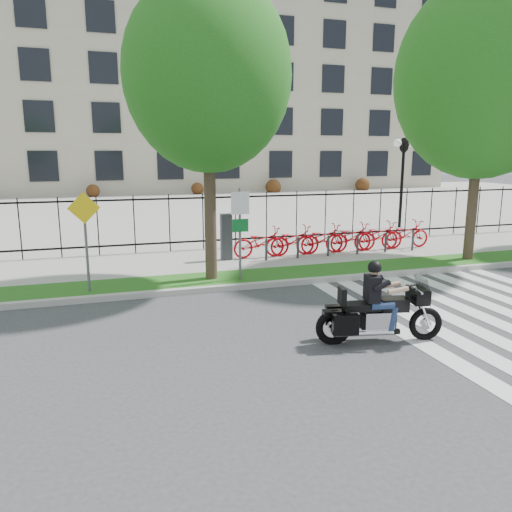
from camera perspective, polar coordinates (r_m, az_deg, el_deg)
name	(u,v)px	position (r m, az deg, el deg)	size (l,w,h in m)	color
ground	(302,344)	(9.67, 5.31, -10.03)	(120.00, 120.00, 0.00)	#353537
curb	(243,286)	(13.32, -1.54, -3.50)	(60.00, 0.20, 0.15)	#A6A39C
grass_verge	(234,279)	(14.11, -2.49, -2.63)	(60.00, 1.50, 0.15)	#1E5515
sidewalk	(215,261)	(16.47, -4.76, -0.56)	(60.00, 3.50, 0.15)	#98958E
plaza	(155,207)	(33.63, -11.48, 5.51)	(80.00, 34.00, 0.10)	#98958E
crosswalk_stripes	(506,319)	(12.28, 26.69, -6.45)	(5.70, 8.00, 0.01)	silver
iron_fence	(203,222)	(17.97, -6.07, 3.93)	(30.00, 0.06, 2.00)	black
office_building	(128,86)	(53.67, -14.40, 18.26)	(60.00, 21.90, 20.15)	#ACA08B
lamp_post_right	(403,161)	(24.36, 16.47, 10.42)	(1.06, 0.70, 4.25)	black
street_tree_1	(208,75)	(13.65, -5.54, 19.88)	(4.35, 4.35, 7.89)	#3B2820
street_tree_2	(483,78)	(17.64, 24.56, 18.02)	(5.36, 5.36, 8.75)	#3B2820
bike_share_station	(335,238)	(17.54, 9.00, 2.04)	(7.84, 0.88, 1.50)	#2D2D33
sign_pole_regulatory	(240,222)	(13.46, -1.83, 3.90)	(0.50, 0.09, 2.50)	#59595B
sign_pole_warning	(85,229)	(12.97, -18.94, 2.98)	(0.78, 0.09, 2.49)	#59595B
motorcycle_rider	(380,310)	(9.82, 13.95, -6.00)	(2.48, 0.98, 1.93)	black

